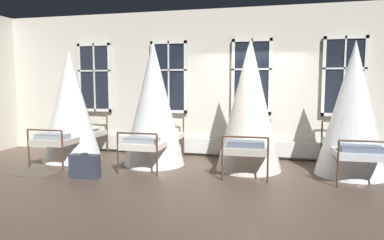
# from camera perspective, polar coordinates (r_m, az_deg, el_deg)

# --- Properties ---
(ground) EXTENTS (23.96, 23.96, 0.00)m
(ground) POSITION_cam_1_polar(r_m,az_deg,el_deg) (7.20, 8.68, -8.24)
(ground) COLOR #4C3D33
(back_wall_with_windows) EXTENTS (12.98, 0.10, 3.51)m
(back_wall_with_windows) POSITION_cam_1_polar(r_m,az_deg,el_deg) (8.38, 9.69, 5.85)
(back_wall_with_windows) COLOR beige
(back_wall_with_windows) RESTS_ON ground
(window_bank) EXTENTS (8.93, 0.10, 2.72)m
(window_bank) POSITION_cam_1_polar(r_m,az_deg,el_deg) (8.29, 9.55, 0.81)
(window_bank) COLOR black
(window_bank) RESTS_ON ground
(cot_first) EXTENTS (1.33, 1.95, 2.53)m
(cot_first) POSITION_cam_1_polar(r_m,az_deg,el_deg) (8.50, -19.15, 2.01)
(cot_first) COLOR #4C3323
(cot_first) RESTS_ON ground
(cot_second) EXTENTS (1.33, 1.95, 2.68)m
(cot_second) POSITION_cam_1_polar(r_m,az_deg,el_deg) (7.60, -6.25, 2.44)
(cot_second) COLOR #4C3323
(cot_second) RESTS_ON ground
(cot_third) EXTENTS (1.33, 1.95, 2.69)m
(cot_third) POSITION_cam_1_polar(r_m,az_deg,el_deg) (7.19, 9.34, 2.25)
(cot_third) COLOR #4C3323
(cot_third) RESTS_ON ground
(cot_fourth) EXTENTS (1.33, 1.96, 2.58)m
(cot_fourth) POSITION_cam_1_polar(r_m,az_deg,el_deg) (7.32, 24.71, 1.42)
(cot_fourth) COLOR #4C3323
(cot_fourth) RESTS_ON ground
(rug_first) EXTENTS (0.82, 0.58, 0.01)m
(rug_first) POSITION_cam_1_polar(r_m,az_deg,el_deg) (7.61, -24.15, -7.89)
(rug_first) COLOR brown
(rug_first) RESTS_ON ground
(suitcase_dark) EXTENTS (0.56, 0.21, 0.47)m
(suitcase_dark) POSITION_cam_1_polar(r_m,az_deg,el_deg) (6.88, -17.05, -7.20)
(suitcase_dark) COLOR #2D3342
(suitcase_dark) RESTS_ON ground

